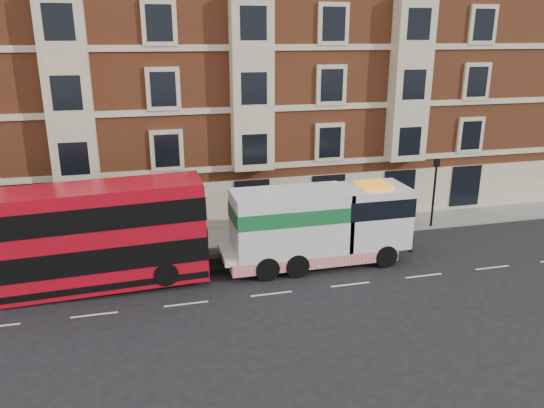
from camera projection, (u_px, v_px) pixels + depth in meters
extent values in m
plane|color=black|center=(271.00, 294.00, 25.05)|extent=(120.00, 120.00, 0.00)
cube|color=slate|center=(241.00, 237.00, 31.95)|extent=(90.00, 3.00, 0.15)
cube|color=brown|center=(225.00, 76.00, 36.28)|extent=(45.00, 12.00, 18.00)
cylinder|color=black|center=(136.00, 219.00, 28.70)|extent=(0.14, 0.14, 4.00)
cube|color=black|center=(133.00, 182.00, 28.07)|extent=(0.35, 0.15, 0.50)
cylinder|color=black|center=(434.00, 196.00, 32.94)|extent=(0.14, 0.14, 4.00)
cube|color=black|center=(437.00, 163.00, 32.30)|extent=(0.35, 0.15, 0.50)
cube|color=#B50A19|center=(71.00, 239.00, 24.72)|extent=(12.37, 2.76, 4.86)
cube|color=black|center=(73.00, 253.00, 24.93)|extent=(12.41, 2.82, 1.16)
cube|color=black|center=(68.00, 213.00, 24.33)|extent=(12.41, 2.82, 1.10)
cylinder|color=black|center=(166.00, 274.00, 25.06)|extent=(1.15, 0.35, 1.15)
cylinder|color=black|center=(163.00, 254.00, 27.37)|extent=(1.15, 0.35, 1.15)
cube|color=silver|center=(314.00, 246.00, 28.01)|extent=(9.94, 2.54, 0.33)
cube|color=silver|center=(372.00, 215.00, 28.32)|extent=(3.54, 2.76, 3.20)
cube|color=silver|center=(290.00, 221.00, 27.24)|extent=(5.97, 2.76, 3.20)
cube|color=#16652F|center=(291.00, 211.00, 27.07)|extent=(6.02, 2.80, 0.77)
cube|color=red|center=(310.00, 253.00, 28.07)|extent=(8.84, 2.82, 0.61)
cylinder|color=black|center=(385.00, 256.00, 27.82)|extent=(1.22, 0.39, 1.22)
cylinder|color=black|center=(366.00, 239.00, 30.13)|extent=(1.22, 0.39, 1.22)
cylinder|color=black|center=(297.00, 265.00, 26.68)|extent=(1.22, 0.44, 1.22)
cylinder|color=black|center=(284.00, 247.00, 28.98)|extent=(1.22, 0.44, 1.22)
cylinder|color=black|center=(267.00, 269.00, 26.31)|extent=(1.22, 0.44, 1.22)
cylinder|color=black|center=(256.00, 250.00, 28.62)|extent=(1.22, 0.44, 1.22)
imported|color=#1D263A|center=(85.00, 241.00, 28.66)|extent=(0.80, 0.75, 1.84)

